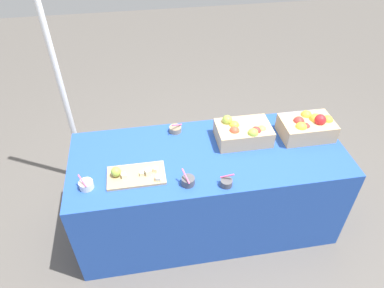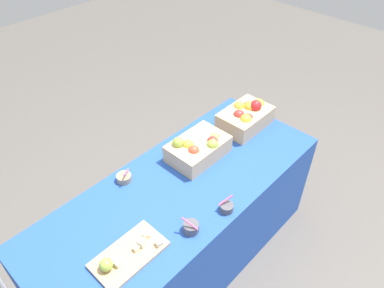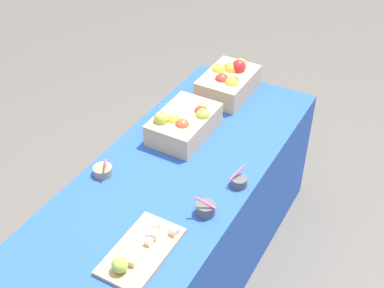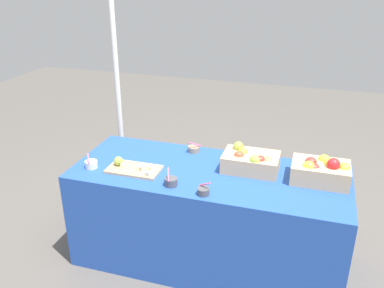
% 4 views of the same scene
% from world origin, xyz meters
% --- Properties ---
extents(ground_plane, '(10.00, 10.00, 0.00)m').
position_xyz_m(ground_plane, '(0.00, 0.00, 0.00)').
color(ground_plane, '#56514C').
extents(table, '(1.90, 0.76, 0.74)m').
position_xyz_m(table, '(0.00, 0.00, 0.37)').
color(table, '#234CAD').
rests_on(table, ground_plane).
extents(apple_crate_left, '(0.37, 0.25, 0.19)m').
position_xyz_m(apple_crate_left, '(0.74, 0.08, 0.82)').
color(apple_crate_left, tan).
rests_on(apple_crate_left, table).
extents(apple_crate_middle, '(0.38, 0.25, 0.17)m').
position_xyz_m(apple_crate_middle, '(0.27, 0.10, 0.81)').
color(apple_crate_middle, tan).
rests_on(apple_crate_middle, table).
extents(cutting_board_front, '(0.37, 0.20, 0.08)m').
position_xyz_m(cutting_board_front, '(-0.52, -0.14, 0.76)').
color(cutting_board_front, tan).
rests_on(cutting_board_front, table).
extents(sample_bowl_near, '(0.10, 0.10, 0.10)m').
position_xyz_m(sample_bowl_near, '(-0.20, 0.28, 0.76)').
color(sample_bowl_near, gray).
rests_on(sample_bowl_near, table).
extents(sample_bowl_far, '(0.08, 0.09, 0.11)m').
position_xyz_m(sample_bowl_far, '(-0.19, -0.26, 0.77)').
color(sample_bowl_far, '#4C4C51').
rests_on(sample_bowl_far, table).
extents(sample_bowl_extra, '(0.09, 0.08, 0.09)m').
position_xyz_m(sample_bowl_extra, '(0.05, -0.31, 0.76)').
color(sample_bowl_extra, '#4C4C51').
rests_on(sample_bowl_extra, table).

